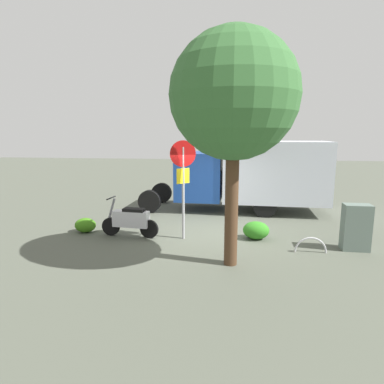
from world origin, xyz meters
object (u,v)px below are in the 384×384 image
(utility_cabinet, at_px, (356,227))
(box_truck_near, at_px, (250,172))
(bike_rack_hoop, at_px, (310,252))
(motorcycle, at_px, (131,220))
(stop_sign, at_px, (183,174))
(street_tree, at_px, (234,97))

(utility_cabinet, bearing_deg, box_truck_near, -58.06)
(utility_cabinet, distance_m, bike_rack_hoop, 1.42)
(motorcycle, height_order, stop_sign, stop_sign)
(street_tree, bearing_deg, bike_rack_hoop, -153.30)
(street_tree, bearing_deg, motorcycle, -29.79)
(motorcycle, relative_size, utility_cabinet, 1.44)
(street_tree, xyz_separation_m, utility_cabinet, (-3.31, -1.42, -3.27))
(street_tree, height_order, bike_rack_hoop, street_tree)
(motorcycle, distance_m, street_tree, 4.86)
(motorcycle, distance_m, stop_sign, 2.15)
(box_truck_near, bearing_deg, bike_rack_hoop, 108.87)
(box_truck_near, height_order, street_tree, street_tree)
(utility_cabinet, relative_size, bike_rack_hoop, 1.48)
(stop_sign, bearing_deg, motorcycle, 1.01)
(stop_sign, bearing_deg, street_tree, 128.89)
(stop_sign, bearing_deg, utility_cabinet, 175.87)
(stop_sign, relative_size, bike_rack_hoop, 3.43)
(motorcycle, bearing_deg, utility_cabinet, -177.40)
(stop_sign, xyz_separation_m, street_tree, (-1.42, 1.76, 1.96))
(motorcycle, relative_size, bike_rack_hoop, 2.13)
(street_tree, height_order, utility_cabinet, street_tree)
(box_truck_near, height_order, motorcycle, box_truck_near)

